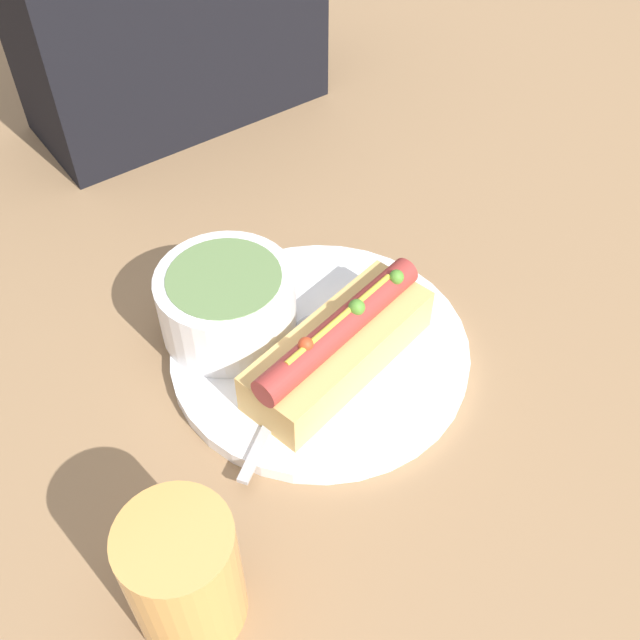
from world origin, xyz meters
TOP-DOWN VIEW (x-y plane):
  - ground_plane at (0.00, 0.00)m, footprint 4.00×4.00m
  - dinner_plate at (0.00, 0.00)m, footprint 0.25×0.25m
  - hot_dog at (0.00, -0.03)m, footprint 0.18×0.10m
  - soup_bowl at (-0.05, 0.06)m, footprint 0.11×0.11m
  - spoon at (-0.02, -0.00)m, footprint 0.15×0.11m
  - drinking_glass at (-0.19, -0.13)m, footprint 0.07×0.07m

SIDE VIEW (x-z plane):
  - ground_plane at x=0.00m, z-range 0.00..0.00m
  - dinner_plate at x=0.00m, z-range 0.00..0.01m
  - spoon at x=-0.02m, z-range 0.01..0.02m
  - hot_dog at x=0.00m, z-range 0.01..0.07m
  - soup_bowl at x=-0.05m, z-range 0.02..0.07m
  - drinking_glass at x=-0.19m, z-range 0.00..0.10m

